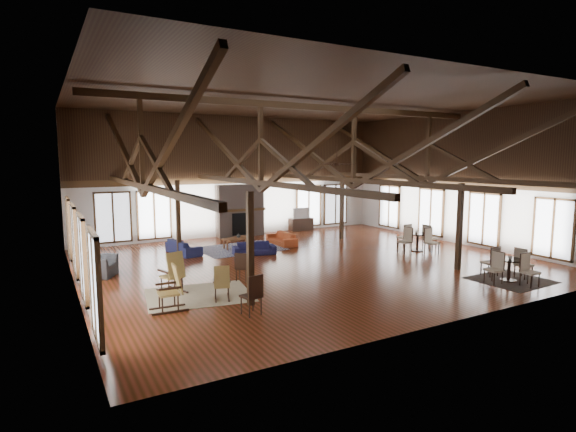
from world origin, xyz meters
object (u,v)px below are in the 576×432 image
cafe_table_near (509,266)px  tv_console (301,224)px  sofa_orange (282,239)px  cafe_table_far (417,239)px  sofa_navy_front (254,248)px  armchair (99,266)px  sofa_navy_left (184,247)px  coffee_table (237,239)px

cafe_table_near → tv_console: bearing=92.7°
sofa_orange → cafe_table_far: 5.97m
sofa_orange → cafe_table_near: size_ratio=0.96×
sofa_navy_front → sofa_orange: sofa_orange is taller
tv_console → armchair: bearing=-154.6°
sofa_orange → cafe_table_far: bearing=46.9°
sofa_navy_left → armchair: size_ratio=1.85×
cafe_table_near → tv_console: size_ratio=1.45×
armchair → cafe_table_near: 13.34m
sofa_navy_left → armchair: 4.11m
armchair → coffee_table: bearing=-40.2°
coffee_table → cafe_table_far: (6.49, -4.21, 0.11)m
armchair → cafe_table_far: (12.30, -2.05, 0.19)m
armchair → cafe_table_far: bearing=-70.1°
cafe_table_far → tv_console: 7.35m
sofa_navy_left → tv_console: tv_console is taller
sofa_navy_left → armchair: (-3.46, -2.20, 0.06)m
coffee_table → tv_console: bearing=12.4°
sofa_orange → sofa_navy_front: bearing=-55.1°
sofa_orange → cafe_table_far: cafe_table_far is taller
sofa_navy_front → sofa_navy_left: bearing=160.6°
sofa_orange → coffee_table: bearing=-93.1°
sofa_navy_left → coffee_table: sofa_navy_left is taller
sofa_navy_left → sofa_orange: size_ratio=1.06×
tv_console → cafe_table_near: bearing=-87.3°
cafe_table_far → armchair: bearing=170.6°
sofa_navy_left → sofa_orange: (4.49, -0.17, -0.02)m
cafe_table_near → coffee_table: bearing=121.6°
cafe_table_near → cafe_table_far: 4.97m
coffee_table → armchair: 6.19m
sofa_navy_left → armchair: armchair is taller
sofa_navy_front → armchair: armchair is taller
sofa_navy_left → cafe_table_near: bearing=-148.9°
sofa_navy_front → coffee_table: (-0.14, 1.52, 0.16)m
sofa_navy_left → coffee_table: 2.34m
cafe_table_near → cafe_table_far: size_ratio=0.94×
tv_console → sofa_navy_front: bearing=-137.3°
sofa_navy_front → sofa_navy_left: sofa_navy_left is taller
sofa_navy_left → tv_console: (7.36, 2.95, 0.05)m
coffee_table → armchair: (-5.80, -2.16, -0.07)m
cafe_table_near → tv_console: cafe_table_near is taller
sofa_navy_front → sofa_navy_left: 2.93m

